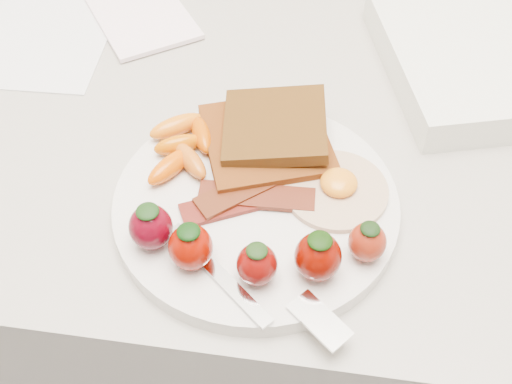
# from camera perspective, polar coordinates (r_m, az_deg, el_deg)

# --- Properties ---
(counter) EXTENTS (2.00, 0.60, 0.90)m
(counter) POSITION_cam_1_polar(r_m,az_deg,el_deg) (1.07, 1.19, -10.65)
(counter) COLOR gray
(counter) RESTS_ON ground
(plate) EXTENTS (0.27, 0.27, 0.02)m
(plate) POSITION_cam_1_polar(r_m,az_deg,el_deg) (0.61, 0.00, -1.15)
(plate) COLOR silver
(plate) RESTS_ON counter
(toast_lower) EXTENTS (0.15, 0.15, 0.01)m
(toast_lower) POSITION_cam_1_polar(r_m,az_deg,el_deg) (0.65, 0.94, 4.54)
(toast_lower) COLOR #3D1F0E
(toast_lower) RESTS_ON plate
(toast_upper) EXTENTS (0.11, 0.11, 0.02)m
(toast_upper) POSITION_cam_1_polar(r_m,az_deg,el_deg) (0.64, 1.70, 5.90)
(toast_upper) COLOR black
(toast_upper) RESTS_ON toast_lower
(fried_egg) EXTENTS (0.13, 0.13, 0.02)m
(fried_egg) POSITION_cam_1_polar(r_m,az_deg,el_deg) (0.61, 7.18, 0.36)
(fried_egg) COLOR beige
(fried_egg) RESTS_ON plate
(bacon_strips) EXTENTS (0.13, 0.10, 0.01)m
(bacon_strips) POSITION_cam_1_polar(r_m,az_deg,el_deg) (0.60, -0.69, -0.26)
(bacon_strips) COLOR #3E0504
(bacon_strips) RESTS_ON plate
(baby_carrots) EXTENTS (0.08, 0.11, 0.02)m
(baby_carrots) POSITION_cam_1_polar(r_m,az_deg,el_deg) (0.64, -6.53, 4.09)
(baby_carrots) COLOR #C05700
(baby_carrots) RESTS_ON plate
(strawberries) EXTENTS (0.22, 0.07, 0.05)m
(strawberries) POSITION_cam_1_polar(r_m,az_deg,el_deg) (0.54, -0.61, -4.86)
(strawberries) COLOR #4B020D
(strawberries) RESTS_ON plate
(fork) EXTENTS (0.17, 0.11, 0.00)m
(fork) POSITION_cam_1_polar(r_m,az_deg,el_deg) (0.54, 0.63, -9.05)
(fork) COLOR silver
(fork) RESTS_ON plate
(paper_sheet) EXTENTS (0.18, 0.23, 0.00)m
(paper_sheet) POSITION_cam_1_polar(r_m,az_deg,el_deg) (0.87, -18.39, 13.39)
(paper_sheet) COLOR silver
(paper_sheet) RESTS_ON counter
(notepad) EXTENTS (0.18, 0.19, 0.01)m
(notepad) POSITION_cam_1_polar(r_m,az_deg,el_deg) (0.86, -10.19, 15.24)
(notepad) COLOR white
(notepad) RESTS_ON paper_sheet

